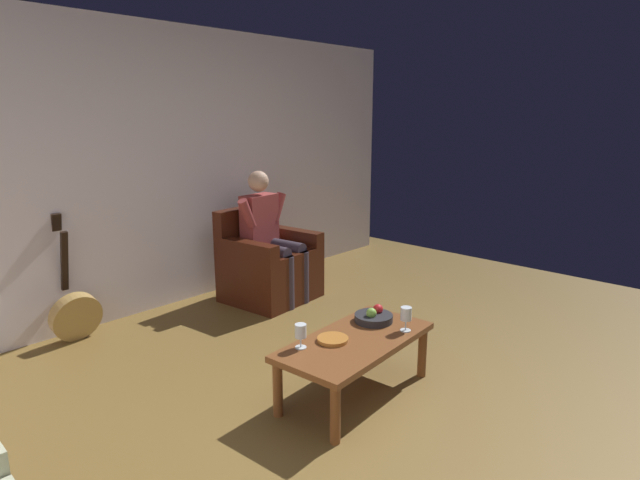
{
  "coord_description": "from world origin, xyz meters",
  "views": [
    {
      "loc": [
        2.47,
        1.45,
        1.78
      ],
      "look_at": [
        -0.51,
        -1.3,
        0.8
      ],
      "focal_mm": 29.66,
      "sensor_mm": 36.0,
      "label": 1
    }
  ],
  "objects_px": {
    "guitar": "(75,312)",
    "wine_glass_near": "(406,315)",
    "person_seated": "(270,233)",
    "coffee_table": "(355,346)",
    "fruit_bowl": "(374,317)",
    "wine_glass_far": "(301,333)",
    "armchair": "(268,266)",
    "decorative_dish": "(333,339)"
  },
  "relations": [
    {
      "from": "armchair",
      "to": "wine_glass_near",
      "type": "height_order",
      "value": "armchair"
    },
    {
      "from": "fruit_bowl",
      "to": "armchair",
      "type": "bearing_deg",
      "value": -108.02
    },
    {
      "from": "coffee_table",
      "to": "wine_glass_near",
      "type": "xyz_separation_m",
      "value": [
        -0.31,
        0.16,
        0.16
      ]
    },
    {
      "from": "guitar",
      "to": "decorative_dish",
      "type": "height_order",
      "value": "guitar"
    },
    {
      "from": "coffee_table",
      "to": "wine_glass_near",
      "type": "bearing_deg",
      "value": 152.28
    },
    {
      "from": "armchair",
      "to": "wine_glass_far",
      "type": "relative_size",
      "value": 5.8
    },
    {
      "from": "wine_glass_near",
      "to": "wine_glass_far",
      "type": "relative_size",
      "value": 1.07
    },
    {
      "from": "person_seated",
      "to": "coffee_table",
      "type": "relative_size",
      "value": 1.12
    },
    {
      "from": "armchair",
      "to": "coffee_table",
      "type": "bearing_deg",
      "value": 58.95
    },
    {
      "from": "fruit_bowl",
      "to": "decorative_dish",
      "type": "bearing_deg",
      "value": 0.95
    },
    {
      "from": "wine_glass_near",
      "to": "fruit_bowl",
      "type": "xyz_separation_m",
      "value": [
        0.01,
        -0.25,
        -0.07
      ]
    },
    {
      "from": "fruit_bowl",
      "to": "person_seated",
      "type": "bearing_deg",
      "value": -108.44
    },
    {
      "from": "guitar",
      "to": "wine_glass_near",
      "type": "distance_m",
      "value": 2.63
    },
    {
      "from": "person_seated",
      "to": "fruit_bowl",
      "type": "distance_m",
      "value": 1.77
    },
    {
      "from": "decorative_dish",
      "to": "coffee_table",
      "type": "bearing_deg",
      "value": 148.83
    },
    {
      "from": "person_seated",
      "to": "guitar",
      "type": "relative_size",
      "value": 1.22
    },
    {
      "from": "guitar",
      "to": "decorative_dish",
      "type": "relative_size",
      "value": 5.19
    },
    {
      "from": "fruit_bowl",
      "to": "decorative_dish",
      "type": "height_order",
      "value": "fruit_bowl"
    },
    {
      "from": "person_seated",
      "to": "coffee_table",
      "type": "xyz_separation_m",
      "value": [
        0.86,
        1.75,
        -0.33
      ]
    },
    {
      "from": "fruit_bowl",
      "to": "coffee_table",
      "type": "bearing_deg",
      "value": 15.82
    },
    {
      "from": "coffee_table",
      "to": "wine_glass_far",
      "type": "height_order",
      "value": "wine_glass_far"
    },
    {
      "from": "wine_glass_near",
      "to": "coffee_table",
      "type": "bearing_deg",
      "value": -27.72
    },
    {
      "from": "armchair",
      "to": "wine_glass_far",
      "type": "distance_m",
      "value": 2.01
    },
    {
      "from": "armchair",
      "to": "wine_glass_near",
      "type": "relative_size",
      "value": 5.43
    },
    {
      "from": "wine_glass_near",
      "to": "fruit_bowl",
      "type": "bearing_deg",
      "value": -87.47
    },
    {
      "from": "wine_glass_far",
      "to": "coffee_table",
      "type": "bearing_deg",
      "value": 154.5
    },
    {
      "from": "armchair",
      "to": "coffee_table",
      "type": "relative_size",
      "value": 0.79
    },
    {
      "from": "coffee_table",
      "to": "wine_glass_near",
      "type": "height_order",
      "value": "wine_glass_near"
    },
    {
      "from": "person_seated",
      "to": "decorative_dish",
      "type": "bearing_deg",
      "value": 53.98
    },
    {
      "from": "guitar",
      "to": "fruit_bowl",
      "type": "xyz_separation_m",
      "value": [
        -1.15,
        2.09,
        0.19
      ]
    },
    {
      "from": "guitar",
      "to": "wine_glass_far",
      "type": "relative_size",
      "value": 6.69
    },
    {
      "from": "guitar",
      "to": "decorative_dish",
      "type": "distance_m",
      "value": 2.22
    },
    {
      "from": "person_seated",
      "to": "fruit_bowl",
      "type": "bearing_deg",
      "value": 66.13
    },
    {
      "from": "wine_glass_far",
      "to": "decorative_dish",
      "type": "relative_size",
      "value": 0.78
    },
    {
      "from": "armchair",
      "to": "fruit_bowl",
      "type": "xyz_separation_m",
      "value": [
        0.55,
        1.69,
        0.1
      ]
    },
    {
      "from": "armchair",
      "to": "guitar",
      "type": "relative_size",
      "value": 0.87
    },
    {
      "from": "person_seated",
      "to": "decorative_dish",
      "type": "distance_m",
      "value": 1.95
    },
    {
      "from": "guitar",
      "to": "wine_glass_far",
      "type": "distance_m",
      "value": 2.1
    },
    {
      "from": "armchair",
      "to": "wine_glass_far",
      "type": "height_order",
      "value": "armchair"
    },
    {
      "from": "armchair",
      "to": "decorative_dish",
      "type": "distance_m",
      "value": 1.96
    },
    {
      "from": "person_seated",
      "to": "coffee_table",
      "type": "bearing_deg",
      "value": 58.45
    },
    {
      "from": "armchair",
      "to": "decorative_dish",
      "type": "bearing_deg",
      "value": 54.54
    }
  ]
}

